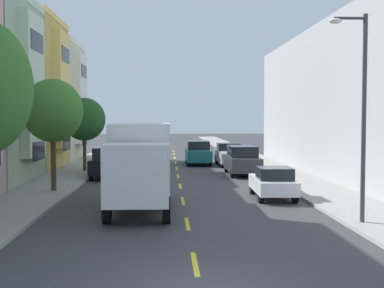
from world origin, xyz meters
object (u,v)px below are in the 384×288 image
Objects in this scene: street_lamp at (360,103)px; parked_suv_charcoal at (242,160)px; street_tree_second at (53,111)px; delivery_box_truck at (141,162)px; moving_teal_sedan at (198,152)px; parked_pickup_silver at (230,155)px; parked_pickup_champagne at (136,143)px; parked_suv_black at (109,162)px; parked_hatchback_white at (273,182)px; parked_sedan_sky at (126,153)px; street_tree_third at (84,119)px.

street_lamp reaches higher than parked_suv_charcoal.
street_tree_second is 0.77× the size of street_lamp.
moving_teal_sedan is (3.60, 20.14, -0.98)m from delivery_box_truck.
street_tree_second is at bearing -126.38° from parked_pickup_silver.
parked_pickup_champagne is 1.10× the size of parked_suv_black.
street_tree_second is 0.79× the size of delivery_box_truck.
parked_suv_black reaches higher than parked_pickup_champagne.
delivery_box_truck reaches higher than parked_hatchback_white.
parked_sedan_sky is at bearing 128.09° from parked_suv_charcoal.
street_tree_third is 0.71× the size of delivery_box_truck.
street_lamp is at bearing -74.57° from parked_hatchback_white.
delivery_box_truck is 1.74× the size of parked_hatchback_white.
moving_teal_sedan is at bearing 79.87° from delivery_box_truck.
street_tree_third reaches higher than parked_pickup_champagne.
parked_pickup_champagne is (-8.62, 25.96, -0.16)m from parked_suv_charcoal.
parked_suv_charcoal reaches higher than parked_sedan_sky.
street_tree_second reaches higher than parked_sedan_sky.
parked_suv_charcoal and parked_suv_black have the same top height.
parked_hatchback_white is (6.05, 2.52, -1.21)m from delivery_box_truck.
moving_teal_sedan reaches higher than parked_pickup_silver.
parked_pickup_silver reaches higher than parked_hatchback_white.
parked_pickup_champagne is 15.11m from parked_sedan_sky.
parked_pickup_champagne is at bearing 108.37° from parked_suv_charcoal.
street_lamp is (12.35, -18.01, 0.61)m from street_tree_third.
parked_suv_black is (-10.35, 15.14, -3.30)m from street_lamp.
parked_pickup_silver is (8.54, -4.05, 0.08)m from parked_sedan_sky.
parked_sedan_sky is at bearing 89.28° from parked_suv_black.
parked_suv_black is at bearing -138.29° from parked_pickup_silver.
street_tree_second is at bearing -106.49° from parked_suv_black.
moving_teal_sedan is (6.16, -18.23, 0.16)m from parked_pickup_champagne.
street_tree_second is at bearing -96.61° from parked_sedan_sky.
parked_suv_charcoal is 0.90× the size of parked_pickup_silver.
parked_pickup_silver is 2.66m from moving_teal_sedan.
street_lamp reaches higher than parked_suv_black.
parked_suv_black is (-2.60, 11.47, -0.98)m from delivery_box_truck.
street_lamp is at bearing -55.64° from parked_suv_black.
street_tree_third is 9.64m from parked_sedan_sky.
parked_sedan_sky is (-10.20, 26.93, -3.54)m from street_lamp.
parked_hatchback_white is at bearing -82.09° from moving_teal_sedan.
parked_hatchback_white is at bearing -90.15° from parked_pickup_silver.
street_tree_third reaches higher than moving_teal_sedan.
parked_hatchback_white is 22.42m from parked_sedan_sky.
delivery_box_truck is 1.55× the size of parked_sedan_sky.
parked_pickup_champagne is 1.17× the size of parked_sedan_sky.
street_lamp is at bearing -83.98° from parked_suv_charcoal.
parked_suv_black reaches higher than parked_hatchback_white.
parked_sedan_sky is at bearing 110.75° from street_lamp.
parked_suv_black is (-8.64, 8.95, 0.23)m from parked_hatchback_white.
parked_suv_charcoal is 1.19× the size of parked_hatchback_white.
street_lamp is 1.35× the size of parked_pickup_champagne.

